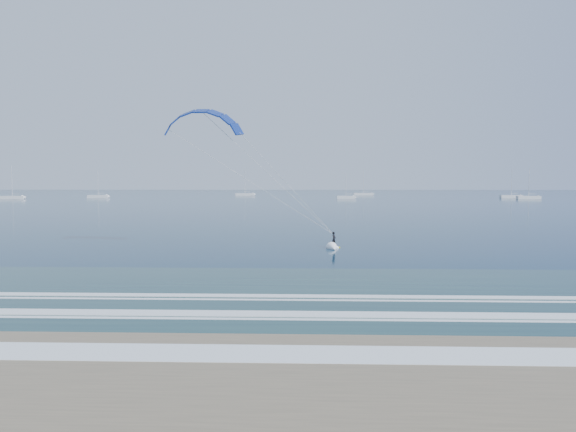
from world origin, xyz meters
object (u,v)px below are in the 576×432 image
(sailboat_5, at_px, (511,196))
(sailboat_6, at_px, (529,197))
(sailboat_2, at_px, (245,194))
(sailboat_4, at_px, (363,194))
(sailboat_3, at_px, (346,197))
(sailboat_1, at_px, (98,196))
(kitesurfer_rig, at_px, (266,172))
(sailboat_0, at_px, (12,197))

(sailboat_5, height_order, sailboat_6, sailboat_5)
(sailboat_2, relative_size, sailboat_4, 0.95)
(sailboat_3, relative_size, sailboat_5, 0.82)
(sailboat_2, height_order, sailboat_4, sailboat_4)
(sailboat_1, distance_m, sailboat_4, 128.65)
(sailboat_5, bearing_deg, sailboat_3, -168.55)
(sailboat_5, xyz_separation_m, sailboat_6, (1.67, -12.94, -0.00))
(kitesurfer_rig, relative_size, sailboat_5, 1.48)
(kitesurfer_rig, bearing_deg, sailboat_2, 97.21)
(sailboat_3, relative_size, sailboat_4, 0.76)
(sailboat_0, relative_size, sailboat_3, 1.28)
(sailboat_1, height_order, sailboat_5, sailboat_5)
(kitesurfer_rig, bearing_deg, sailboat_3, 82.70)
(sailboat_0, xyz_separation_m, sailboat_4, (147.02, 65.23, 0.00))
(kitesurfer_rig, bearing_deg, sailboat_0, 126.62)
(sailboat_4, bearing_deg, kitesurfer_rig, -98.89)
(sailboat_0, relative_size, sailboat_1, 1.07)
(sailboat_1, height_order, sailboat_6, sailboat_6)
(sailboat_5, bearing_deg, kitesurfer_rig, -118.01)
(sailboat_0, bearing_deg, sailboat_2, 32.62)
(sailboat_3, relative_size, sailboat_6, 0.83)
(sailboat_2, bearing_deg, sailboat_5, -16.70)
(sailboat_2, distance_m, sailboat_4, 61.05)
(sailboat_0, distance_m, sailboat_4, 160.84)
(sailboat_2, relative_size, sailboat_5, 1.02)
(sailboat_0, height_order, sailboat_4, sailboat_4)
(kitesurfer_rig, distance_m, sailboat_6, 184.71)
(kitesurfer_rig, bearing_deg, sailboat_6, 59.65)
(sailboat_4, relative_size, sailboat_6, 1.10)
(sailboat_3, bearing_deg, sailboat_2, 133.02)
(kitesurfer_rig, relative_size, sailboat_2, 1.45)
(sailboat_0, distance_m, sailboat_2, 102.99)
(kitesurfer_rig, distance_m, sailboat_5, 195.19)
(sailboat_4, bearing_deg, sailboat_3, -103.02)
(sailboat_1, xyz_separation_m, sailboat_6, (177.96, -8.35, -0.00))
(kitesurfer_rig, relative_size, sailboat_3, 1.82)
(sailboat_3, distance_m, sailboat_4, 61.11)
(sailboat_0, xyz_separation_m, sailboat_3, (133.25, 5.68, -0.02))
(kitesurfer_rig, height_order, sailboat_2, kitesurfer_rig)
(sailboat_5, bearing_deg, sailboat_6, -82.67)
(sailboat_2, xyz_separation_m, sailboat_4, (60.27, 9.71, 0.01))
(sailboat_3, distance_m, sailboat_6, 73.06)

